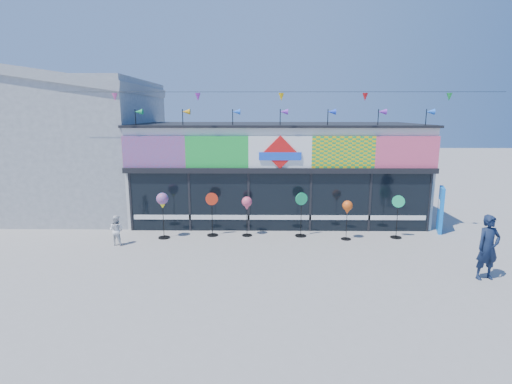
{
  "coord_description": "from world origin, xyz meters",
  "views": [
    {
      "loc": [
        -0.76,
        -11.7,
        4.61
      ],
      "look_at": [
        -0.9,
        2.0,
        1.84
      ],
      "focal_mm": 28.0,
      "sensor_mm": 36.0,
      "label": 1
    }
  ],
  "objects_px": {
    "spinner_1": "(212,213)",
    "adult_man": "(488,248)",
    "spinner_5": "(397,216)",
    "child": "(116,230)",
    "spinner_4": "(347,208)",
    "spinner_2": "(247,205)",
    "spinner_0": "(162,202)",
    "spinner_3": "(301,213)",
    "blue_sign": "(441,210)"
  },
  "relations": [
    {
      "from": "child",
      "to": "spinner_4",
      "type": "bearing_deg",
      "value": -163.08
    },
    {
      "from": "spinner_3",
      "to": "spinner_4",
      "type": "bearing_deg",
      "value": -12.78
    },
    {
      "from": "spinner_2",
      "to": "child",
      "type": "xyz_separation_m",
      "value": [
        -4.54,
        -1.1,
        -0.67
      ]
    },
    {
      "from": "adult_man",
      "to": "spinner_1",
      "type": "bearing_deg",
      "value": 144.5
    },
    {
      "from": "spinner_5",
      "to": "adult_man",
      "type": "relative_size",
      "value": 0.88
    },
    {
      "from": "spinner_1",
      "to": "spinner_2",
      "type": "height_order",
      "value": "spinner_1"
    },
    {
      "from": "spinner_0",
      "to": "spinner_4",
      "type": "distance_m",
      "value": 6.73
    },
    {
      "from": "spinner_1",
      "to": "spinner_3",
      "type": "height_order",
      "value": "spinner_3"
    },
    {
      "from": "blue_sign",
      "to": "spinner_5",
      "type": "xyz_separation_m",
      "value": [
        -1.93,
        -0.8,
        -0.04
      ]
    },
    {
      "from": "spinner_2",
      "to": "blue_sign",
      "type": "bearing_deg",
      "value": 4.58
    },
    {
      "from": "blue_sign",
      "to": "child",
      "type": "xyz_separation_m",
      "value": [
        -12.02,
        -1.7,
        -0.35
      ]
    },
    {
      "from": "blue_sign",
      "to": "spinner_1",
      "type": "xyz_separation_m",
      "value": [
        -8.79,
        -0.6,
        -0.02
      ]
    },
    {
      "from": "spinner_1",
      "to": "spinner_5",
      "type": "distance_m",
      "value": 6.86
    },
    {
      "from": "spinner_1",
      "to": "adult_man",
      "type": "xyz_separation_m",
      "value": [
        8.11,
        -3.9,
        0.05
      ]
    },
    {
      "from": "spinner_0",
      "to": "spinner_2",
      "type": "distance_m",
      "value": 3.09
    },
    {
      "from": "spinner_0",
      "to": "child",
      "type": "xyz_separation_m",
      "value": [
        -1.47,
        -0.78,
        -0.84
      ]
    },
    {
      "from": "spinner_0",
      "to": "spinner_2",
      "type": "height_order",
      "value": "spinner_0"
    },
    {
      "from": "spinner_3",
      "to": "spinner_0",
      "type": "bearing_deg",
      "value": -176.91
    },
    {
      "from": "child",
      "to": "spinner_5",
      "type": "bearing_deg",
      "value": -162.8
    },
    {
      "from": "blue_sign",
      "to": "spinner_3",
      "type": "bearing_deg",
      "value": -154.63
    },
    {
      "from": "blue_sign",
      "to": "spinner_5",
      "type": "bearing_deg",
      "value": -138.86
    },
    {
      "from": "blue_sign",
      "to": "child",
      "type": "height_order",
      "value": "blue_sign"
    },
    {
      "from": "adult_man",
      "to": "spinner_0",
      "type": "bearing_deg",
      "value": 150.23
    },
    {
      "from": "spinner_0",
      "to": "spinner_1",
      "type": "bearing_deg",
      "value": 10.09
    },
    {
      "from": "blue_sign",
      "to": "spinner_0",
      "type": "distance_m",
      "value": 10.61
    },
    {
      "from": "spinner_3",
      "to": "adult_man",
      "type": "relative_size",
      "value": 0.91
    },
    {
      "from": "spinner_4",
      "to": "child",
      "type": "height_order",
      "value": "spinner_4"
    },
    {
      "from": "adult_man",
      "to": "spinner_4",
      "type": "bearing_deg",
      "value": 122.24
    },
    {
      "from": "spinner_2",
      "to": "adult_man",
      "type": "relative_size",
      "value": 0.82
    },
    {
      "from": "spinner_2",
      "to": "spinner_4",
      "type": "height_order",
      "value": "spinner_2"
    },
    {
      "from": "blue_sign",
      "to": "spinner_2",
      "type": "xyz_separation_m",
      "value": [
        -7.48,
        -0.6,
        0.32
      ]
    },
    {
      "from": "spinner_4",
      "to": "adult_man",
      "type": "bearing_deg",
      "value": -47.93
    },
    {
      "from": "adult_man",
      "to": "spinner_5",
      "type": "bearing_deg",
      "value": 98.84
    },
    {
      "from": "spinner_1",
      "to": "spinner_2",
      "type": "distance_m",
      "value": 1.35
    },
    {
      "from": "spinner_0",
      "to": "spinner_1",
      "type": "height_order",
      "value": "spinner_0"
    },
    {
      "from": "spinner_0",
      "to": "spinner_2",
      "type": "relative_size",
      "value": 1.13
    },
    {
      "from": "spinner_3",
      "to": "spinner_2",
      "type": "bearing_deg",
      "value": 178.96
    },
    {
      "from": "spinner_5",
      "to": "adult_man",
      "type": "height_order",
      "value": "adult_man"
    },
    {
      "from": "blue_sign",
      "to": "adult_man",
      "type": "xyz_separation_m",
      "value": [
        -0.68,
        -4.5,
        0.03
      ]
    },
    {
      "from": "spinner_0",
      "to": "spinner_4",
      "type": "xyz_separation_m",
      "value": [
        6.73,
        -0.09,
        -0.2
      ]
    },
    {
      "from": "spinner_1",
      "to": "spinner_4",
      "type": "xyz_separation_m",
      "value": [
        4.96,
        -0.41,
        0.3
      ]
    },
    {
      "from": "blue_sign",
      "to": "spinner_5",
      "type": "height_order",
      "value": "blue_sign"
    },
    {
      "from": "spinner_5",
      "to": "child",
      "type": "bearing_deg",
      "value": -174.91
    },
    {
      "from": "spinner_1",
      "to": "child",
      "type": "distance_m",
      "value": 3.43
    },
    {
      "from": "blue_sign",
      "to": "adult_man",
      "type": "relative_size",
      "value": 0.96
    },
    {
      "from": "adult_man",
      "to": "spinner_2",
      "type": "bearing_deg",
      "value": 140.37
    },
    {
      "from": "child",
      "to": "adult_man",
      "type": "bearing_deg",
      "value": 178.25
    },
    {
      "from": "spinner_3",
      "to": "blue_sign",
      "type": "bearing_deg",
      "value": 6.65
    },
    {
      "from": "spinner_3",
      "to": "child",
      "type": "xyz_separation_m",
      "value": [
        -6.57,
        -1.06,
        -0.35
      ]
    },
    {
      "from": "spinner_0",
      "to": "child",
      "type": "relative_size",
      "value": 1.6
    }
  ]
}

